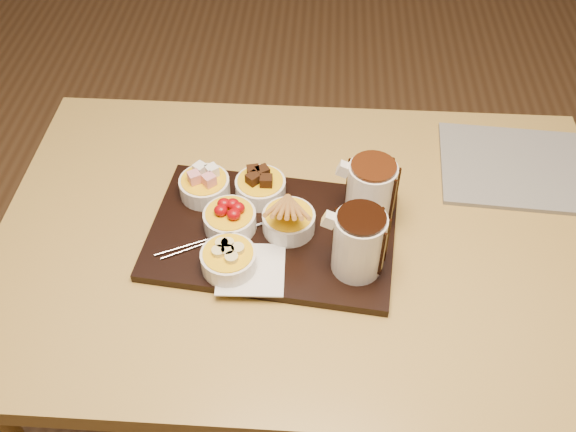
# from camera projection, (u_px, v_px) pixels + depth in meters

# --- Properties ---
(ground) EXTENTS (5.00, 5.00, 0.00)m
(ground) POSITION_uv_depth(u_px,v_px,m) (301.00, 412.00, 1.78)
(ground) COLOR brown
(ground) RESTS_ON ground
(dining_table) EXTENTS (1.20, 0.80, 0.75)m
(dining_table) POSITION_uv_depth(u_px,v_px,m) (306.00, 265.00, 1.31)
(dining_table) COLOR #B08E41
(dining_table) RESTS_ON ground
(serving_board) EXTENTS (0.49, 0.35, 0.02)m
(serving_board) POSITION_uv_depth(u_px,v_px,m) (272.00, 234.00, 1.22)
(serving_board) COLOR black
(serving_board) RESTS_ON dining_table
(napkin) EXTENTS (0.12, 0.12, 0.00)m
(napkin) POSITION_uv_depth(u_px,v_px,m) (251.00, 269.00, 1.15)
(napkin) COLOR white
(napkin) RESTS_ON serving_board
(bowl_marshmallows) EXTENTS (0.10, 0.10, 0.04)m
(bowl_marshmallows) POSITION_uv_depth(u_px,v_px,m) (205.00, 187.00, 1.27)
(bowl_marshmallows) COLOR white
(bowl_marshmallows) RESTS_ON serving_board
(bowl_cake) EXTENTS (0.10, 0.10, 0.04)m
(bowl_cake) POSITION_uv_depth(u_px,v_px,m) (261.00, 188.00, 1.27)
(bowl_cake) COLOR white
(bowl_cake) RESTS_ON serving_board
(bowl_strawberries) EXTENTS (0.10, 0.10, 0.04)m
(bowl_strawberries) POSITION_uv_depth(u_px,v_px,m) (230.00, 220.00, 1.21)
(bowl_strawberries) COLOR white
(bowl_strawberries) RESTS_ON serving_board
(bowl_biscotti) EXTENTS (0.10, 0.10, 0.04)m
(bowl_biscotti) POSITION_uv_depth(u_px,v_px,m) (289.00, 222.00, 1.21)
(bowl_biscotti) COLOR white
(bowl_biscotti) RESTS_ON serving_board
(bowl_bananas) EXTENTS (0.10, 0.10, 0.04)m
(bowl_bananas) POSITION_uv_depth(u_px,v_px,m) (229.00, 260.00, 1.14)
(bowl_bananas) COLOR white
(bowl_bananas) RESTS_ON serving_board
(pitcher_dark_chocolate) EXTENTS (0.10, 0.10, 0.12)m
(pitcher_dark_chocolate) POSITION_uv_depth(u_px,v_px,m) (359.00, 244.00, 1.11)
(pitcher_dark_chocolate) COLOR silver
(pitcher_dark_chocolate) RESTS_ON serving_board
(pitcher_milk_chocolate) EXTENTS (0.10, 0.10, 0.12)m
(pitcher_milk_chocolate) POSITION_uv_depth(u_px,v_px,m) (370.00, 192.00, 1.20)
(pitcher_milk_chocolate) COLOR silver
(pitcher_milk_chocolate) RESTS_ON serving_board
(fondue_skewers) EXTENTS (0.14, 0.25, 0.01)m
(fondue_skewers) POSITION_uv_depth(u_px,v_px,m) (222.00, 235.00, 1.20)
(fondue_skewers) COLOR silver
(fondue_skewers) RESTS_ON serving_board
(newspaper) EXTENTS (0.33, 0.27, 0.01)m
(newspaper) POSITION_uv_depth(u_px,v_px,m) (516.00, 167.00, 1.36)
(newspaper) COLOR beige
(newspaper) RESTS_ON dining_table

